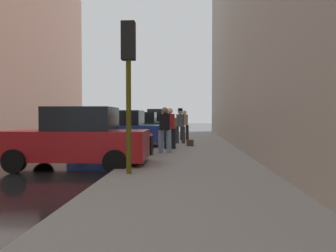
% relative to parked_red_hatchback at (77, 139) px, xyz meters
% --- Properties ---
extents(ground_plane, '(120.00, 120.00, 0.00)m').
position_rel_parked_red_hatchback_xyz_m(ground_plane, '(-2.65, 0.51, -0.85)').
color(ground_plane, black).
extents(sidewalk, '(4.00, 40.00, 0.15)m').
position_rel_parked_red_hatchback_xyz_m(sidewalk, '(3.35, 0.51, -0.77)').
color(sidewalk, gray).
rests_on(sidewalk, ground_plane).
extents(parked_red_hatchback, '(4.23, 2.12, 1.79)m').
position_rel_parked_red_hatchback_xyz_m(parked_red_hatchback, '(0.00, 0.00, 0.00)').
color(parked_red_hatchback, '#B2191E').
rests_on(parked_red_hatchback, ground_plane).
extents(parked_blue_sedan, '(4.25, 2.15, 1.79)m').
position_rel_parked_red_hatchback_xyz_m(parked_blue_sedan, '(-0.00, 5.68, 0.00)').
color(parked_blue_sedan, navy).
rests_on(parked_blue_sedan, ground_plane).
extents(parked_dark_green_sedan, '(4.21, 2.08, 1.79)m').
position_rel_parked_red_hatchback_xyz_m(parked_dark_green_sedan, '(0.00, 11.94, 0.00)').
color(parked_dark_green_sedan, '#193828').
rests_on(parked_dark_green_sedan, ground_plane).
extents(parked_gray_coupe, '(4.23, 2.11, 1.79)m').
position_rel_parked_red_hatchback_xyz_m(parked_gray_coupe, '(0.00, 17.48, 0.00)').
color(parked_gray_coupe, slate).
rests_on(parked_gray_coupe, ground_plane).
extents(parked_bronze_suv, '(4.63, 2.12, 2.25)m').
position_rel_parked_red_hatchback_xyz_m(parked_bronze_suv, '(-0.00, 23.76, 0.18)').
color(parked_bronze_suv, brown).
rests_on(parked_bronze_suv, ground_plane).
extents(fire_hydrant, '(0.42, 0.22, 0.70)m').
position_rel_parked_red_hatchback_xyz_m(fire_hydrant, '(1.80, 3.27, -0.35)').
color(fire_hydrant, red).
rests_on(fire_hydrant, sidewalk).
extents(traffic_light, '(0.32, 0.32, 3.60)m').
position_rel_parked_red_hatchback_xyz_m(traffic_light, '(1.85, -1.69, 1.91)').
color(traffic_light, '#514C0F').
rests_on(traffic_light, sidewalk).
extents(pedestrian_in_jeans, '(0.52, 0.46, 1.71)m').
position_rel_parked_red_hatchback_xyz_m(pedestrian_in_jeans, '(2.37, 2.86, 0.26)').
color(pedestrian_in_jeans, '#728CB2').
rests_on(pedestrian_in_jeans, sidewalk).
extents(pedestrian_in_tan_coat, '(0.53, 0.47, 1.71)m').
position_rel_parked_red_hatchback_xyz_m(pedestrian_in_tan_coat, '(3.03, 9.41, 0.26)').
color(pedestrian_in_tan_coat, black).
rests_on(pedestrian_in_tan_coat, sidewalk).
extents(pedestrian_in_red_jacket, '(0.53, 0.50, 1.71)m').
position_rel_parked_red_hatchback_xyz_m(pedestrian_in_red_jacket, '(2.49, 4.30, 0.26)').
color(pedestrian_in_red_jacket, black).
rests_on(pedestrian_in_red_jacket, sidewalk).
extents(pedestrian_with_beanie, '(0.52, 0.44, 1.78)m').
position_rel_parked_red_hatchback_xyz_m(pedestrian_with_beanie, '(2.85, 7.16, 0.29)').
color(pedestrian_with_beanie, '#333338').
rests_on(pedestrian_with_beanie, sidewalk).
extents(rolling_suitcase, '(0.37, 0.57, 1.04)m').
position_rel_parked_red_hatchback_xyz_m(rolling_suitcase, '(1.80, 2.22, -0.36)').
color(rolling_suitcase, black).
rests_on(rolling_suitcase, sidewalk).
extents(duffel_bag, '(0.32, 0.44, 0.28)m').
position_rel_parked_red_hatchback_xyz_m(duffel_bag, '(3.34, 5.78, -0.56)').
color(duffel_bag, '#472D19').
rests_on(duffel_bag, sidewalk).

